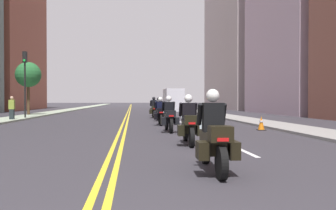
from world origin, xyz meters
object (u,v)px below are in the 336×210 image
(motorcycle_1, at_px, (189,124))
(pedestrian_0, at_px, (12,108))
(street_tree_0, at_px, (28,75))
(motorcycle_4, at_px, (159,111))
(motorcycle_2, at_px, (169,117))
(traffic_light_near, at_px, (25,73))
(motorcycle_5, at_px, (154,109))
(motorcycle_6, at_px, (154,108))
(traffic_cone_0, at_px, (261,123))
(motorcycle_3, at_px, (160,113))
(motorcycle_0, at_px, (214,139))
(parked_truck, at_px, (173,101))

(motorcycle_1, bearing_deg, pedestrian_0, 128.54)
(street_tree_0, bearing_deg, motorcycle_4, -37.05)
(motorcycle_2, height_order, motorcycle_4, motorcycle_4)
(traffic_light_near, bearing_deg, motorcycle_1, -58.67)
(motorcycle_4, bearing_deg, motorcycle_5, 91.78)
(motorcycle_6, xyz_separation_m, traffic_light_near, (-9.74, -4.78, 2.72))
(traffic_cone_0, relative_size, pedestrian_0, 0.40)
(motorcycle_3, xyz_separation_m, traffic_light_near, (-9.39, 7.12, 2.74))
(motorcycle_6, bearing_deg, motorcycle_0, -93.12)
(motorcycle_1, distance_m, motorcycle_6, 20.55)
(motorcycle_2, bearing_deg, street_tree_0, 121.86)
(motorcycle_1, distance_m, parked_truck, 34.07)
(motorcycle_1, relative_size, street_tree_0, 0.48)
(motorcycle_1, height_order, motorcycle_4, motorcycle_4)
(motorcycle_4, bearing_deg, motorcycle_3, -92.88)
(motorcycle_2, relative_size, pedestrian_0, 1.38)
(motorcycle_3, distance_m, motorcycle_4, 4.12)
(motorcycle_0, bearing_deg, traffic_light_near, 117.04)
(motorcycle_2, relative_size, motorcycle_5, 1.05)
(motorcycle_5, distance_m, street_tree_0, 11.99)
(motorcycle_5, distance_m, parked_truck, 17.73)
(motorcycle_6, bearing_deg, motorcycle_3, -94.04)
(motorcycle_1, bearing_deg, motorcycle_6, 92.04)
(motorcycle_0, distance_m, motorcycle_1, 4.25)
(motorcycle_5, relative_size, pedestrian_0, 1.32)
(motorcycle_6, height_order, pedestrian_0, motorcycle_6)
(pedestrian_0, bearing_deg, motorcycle_4, -0.94)
(motorcycle_0, relative_size, motorcycle_5, 1.03)
(motorcycle_4, bearing_deg, traffic_light_near, 162.80)
(motorcycle_4, distance_m, motorcycle_6, 7.78)
(motorcycle_3, xyz_separation_m, pedestrian_0, (-9.53, 4.70, 0.20))
(motorcycle_1, xyz_separation_m, motorcycle_2, (-0.17, 4.45, 0.01))
(motorcycle_4, relative_size, pedestrian_0, 1.26)
(motorcycle_4, xyz_separation_m, traffic_cone_0, (4.16, -7.95, -0.32))
(pedestrian_0, xyz_separation_m, street_tree_0, (-1.10, 7.61, 2.74))
(motorcycle_1, relative_size, parked_truck, 0.35)
(pedestrian_0, bearing_deg, motorcycle_0, -59.05)
(street_tree_0, bearing_deg, motorcycle_5, -22.50)
(motorcycle_1, height_order, motorcycle_5, motorcycle_5)
(motorcycle_6, height_order, parked_truck, parked_truck)
(motorcycle_2, height_order, traffic_cone_0, motorcycle_2)
(motorcycle_3, relative_size, traffic_cone_0, 3.35)
(motorcycle_0, height_order, motorcycle_3, motorcycle_0)
(motorcycle_0, distance_m, motorcycle_6, 24.81)
(motorcycle_1, height_order, parked_truck, parked_truck)
(traffic_cone_0, bearing_deg, street_tree_0, 132.92)
(street_tree_0, bearing_deg, traffic_light_near, -76.52)
(motorcycle_3, relative_size, street_tree_0, 0.46)
(motorcycle_2, xyz_separation_m, motorcycle_6, (0.30, 16.11, 0.01))
(motorcycle_4, height_order, traffic_light_near, traffic_light_near)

